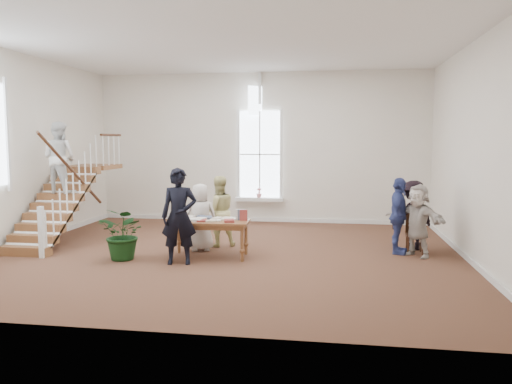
% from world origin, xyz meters
% --- Properties ---
extents(ground, '(10.00, 10.00, 0.00)m').
position_xyz_m(ground, '(0.00, 0.00, 0.00)').
color(ground, '#4C2D1E').
rests_on(ground, ground).
extents(room_shell, '(10.49, 10.00, 10.00)m').
position_xyz_m(room_shell, '(-0.00, 4.39, 0.40)').
color(room_shell, white).
rests_on(room_shell, ground).
extents(staircase, '(1.10, 4.10, 2.92)m').
position_xyz_m(staircase, '(-4.34, 0.75, 1.62)').
color(staircase, brown).
rests_on(staircase, ground).
extents(library_table, '(1.73, 0.93, 0.85)m').
position_xyz_m(library_table, '(-0.38, -0.32, 0.71)').
color(library_table, brown).
rests_on(library_table, ground).
extents(police_officer, '(0.78, 0.60, 1.94)m').
position_xyz_m(police_officer, '(-0.83, -0.98, 0.97)').
color(police_officer, black).
rests_on(police_officer, ground).
extents(elderly_woman, '(0.85, 0.67, 1.52)m').
position_xyz_m(elderly_woman, '(-0.73, 0.27, 0.76)').
color(elderly_woman, silver).
rests_on(elderly_woman, ground).
extents(person_yellow, '(1.00, 0.92, 1.65)m').
position_xyz_m(person_yellow, '(-0.43, 0.77, 0.83)').
color(person_yellow, '#D7CE86').
rests_on(person_yellow, ground).
extents(woman_cluster_a, '(0.63, 1.05, 1.67)m').
position_xyz_m(woman_cluster_a, '(3.62, 0.62, 0.84)').
color(woman_cluster_a, '#384587').
rests_on(woman_cluster_a, ground).
extents(woman_cluster_b, '(1.18, 1.02, 1.58)m').
position_xyz_m(woman_cluster_b, '(4.00, 1.07, 0.79)').
color(woman_cluster_b, black).
rests_on(woman_cluster_b, ground).
extents(woman_cluster_c, '(1.37, 1.33, 1.56)m').
position_xyz_m(woman_cluster_c, '(4.00, 0.42, 0.78)').
color(woman_cluster_c, beige).
rests_on(woman_cluster_c, ground).
extents(floor_plant, '(1.18, 1.09, 1.09)m').
position_xyz_m(floor_plant, '(-2.07, -0.82, 0.55)').
color(floor_plant, '#103312').
rests_on(floor_plant, ground).
extents(side_chair, '(0.39, 0.39, 0.87)m').
position_xyz_m(side_chair, '(4.00, 0.78, 0.48)').
color(side_chair, '#36170E').
rests_on(side_chair, ground).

